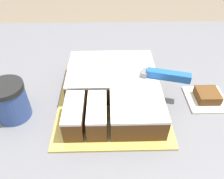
% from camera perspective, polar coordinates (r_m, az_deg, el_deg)
% --- Properties ---
extents(countertop, '(1.40, 1.10, 0.89)m').
position_cam_1_polar(countertop, '(1.00, -4.40, -22.13)').
color(countertop, slate).
rests_on(countertop, ground_plane).
extents(cake_board, '(0.30, 0.35, 0.01)m').
position_cam_1_polar(cake_board, '(0.64, 0.00, -2.46)').
color(cake_board, gold).
rests_on(cake_board, countertop).
extents(cake, '(0.26, 0.31, 0.07)m').
position_cam_1_polar(cake, '(0.62, 0.34, 0.28)').
color(cake, brown).
rests_on(cake, cake_board).
extents(knife, '(0.28, 0.10, 0.02)m').
position_cam_1_polar(knife, '(0.61, 11.58, 3.91)').
color(knife, silver).
rests_on(knife, cake).
extents(coffee_cup, '(0.09, 0.09, 0.10)m').
position_cam_1_polar(coffee_cup, '(0.62, -25.07, -2.73)').
color(coffee_cup, '#334C8C').
rests_on(coffee_cup, countertop).
extents(paper_napkin, '(0.11, 0.11, 0.01)m').
position_cam_1_polar(paper_napkin, '(0.69, 23.29, -2.35)').
color(paper_napkin, white).
rests_on(paper_napkin, countertop).
extents(brownie, '(0.06, 0.06, 0.03)m').
position_cam_1_polar(brownie, '(0.68, 23.64, -1.37)').
color(brownie, brown).
rests_on(brownie, paper_napkin).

